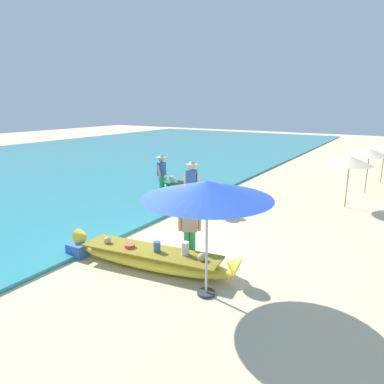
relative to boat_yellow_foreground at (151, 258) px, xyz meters
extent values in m
plane|color=beige|center=(0.15, 1.07, -0.25)|extent=(80.00, 80.00, 0.00)
cube|color=teal|center=(-13.86, 9.07, -0.20)|extent=(24.00, 56.00, 0.10)
ellipsoid|color=yellow|center=(-0.01, 0.00, -0.04)|extent=(4.09, 1.32, 0.42)
cone|color=yellow|center=(1.94, 0.28, 0.22)|extent=(0.48, 0.51, 0.53)
cone|color=yellow|center=(-1.95, -0.28, 0.22)|extent=(0.48, 0.51, 0.53)
cube|color=olive|center=(-0.01, 0.00, 0.17)|extent=(3.46, 1.25, 0.04)
sphere|color=tan|center=(-1.16, -0.22, 0.26)|extent=(0.18, 0.18, 0.18)
cylinder|color=#B74C38|center=(-0.52, -0.14, 0.22)|extent=(0.24, 0.24, 0.10)
cylinder|color=#386699|center=(0.17, 0.01, 0.30)|extent=(0.17, 0.17, 0.26)
cylinder|color=silver|center=(0.81, 0.21, 0.33)|extent=(0.18, 0.18, 0.32)
sphere|color=tan|center=(1.27, 0.16, 0.26)|extent=(0.19, 0.19, 0.19)
ellipsoid|color=#38B760|center=(-2.20, 5.20, 0.02)|extent=(3.89, 2.13, 0.56)
cone|color=#38B760|center=(-0.43, 4.45, 0.35)|extent=(0.52, 0.51, 0.46)
cone|color=#38B760|center=(-3.98, 5.95, 0.35)|extent=(0.52, 0.51, 0.46)
cube|color=#1E6435|center=(-2.20, 5.20, 0.30)|extent=(3.31, 1.90, 0.04)
cylinder|color=silver|center=(-3.32, 5.58, 0.44)|extent=(0.20, 0.20, 0.28)
cube|color=#9E754C|center=(-2.64, 5.35, 0.42)|extent=(0.33, 0.37, 0.23)
sphere|color=tan|center=(-2.00, 5.21, 0.39)|extent=(0.17, 0.17, 0.17)
cylinder|color=silver|center=(-1.50, 4.89, 0.45)|extent=(0.15, 0.15, 0.29)
cylinder|color=#333842|center=(-1.54, 4.41, 0.19)|extent=(0.14, 0.14, 0.88)
cylinder|color=#333842|center=(-1.67, 4.36, 0.19)|extent=(0.14, 0.14, 0.88)
cube|color=#3356B2|center=(-1.60, 4.39, 0.92)|extent=(0.41, 0.33, 0.58)
cylinder|color=beige|center=(-1.38, 4.45, 0.87)|extent=(0.15, 0.22, 0.53)
cylinder|color=beige|center=(-1.81, 4.29, 0.87)|extent=(0.15, 0.22, 0.53)
sphere|color=beige|center=(-1.60, 4.39, 1.33)|extent=(0.22, 0.22, 0.22)
cylinder|color=tan|center=(-1.60, 4.39, 1.41)|extent=(0.44, 0.44, 0.02)
cone|color=tan|center=(-1.60, 4.39, 1.48)|extent=(0.26, 0.26, 0.12)
cylinder|color=green|center=(0.56, 0.67, 0.16)|extent=(0.14, 0.14, 0.82)
cylinder|color=green|center=(0.68, 0.74, 0.16)|extent=(0.14, 0.14, 0.82)
cube|color=tan|center=(0.62, 0.70, 0.83)|extent=(0.42, 0.37, 0.52)
cylinder|color=tan|center=(0.42, 0.60, 0.78)|extent=(0.17, 0.21, 0.48)
cylinder|color=tan|center=(0.81, 0.84, 0.78)|extent=(0.17, 0.21, 0.48)
sphere|color=tan|center=(0.62, 0.70, 1.21)|extent=(0.22, 0.22, 0.22)
cylinder|color=green|center=(-3.60, 5.34, 0.20)|extent=(0.14, 0.14, 0.90)
cylinder|color=green|center=(-3.58, 5.20, 0.20)|extent=(0.14, 0.14, 0.90)
cube|color=#3356B2|center=(-3.59, 5.27, 0.92)|extent=(0.27, 0.39, 0.54)
cylinder|color=tan|center=(-3.61, 5.50, 0.87)|extent=(0.20, 0.12, 0.49)
cylinder|color=tan|center=(-3.54, 5.04, 0.87)|extent=(0.20, 0.12, 0.49)
sphere|color=tan|center=(-3.59, 5.27, 1.31)|extent=(0.22, 0.22, 0.22)
cylinder|color=tan|center=(-3.59, 5.27, 1.39)|extent=(0.44, 0.44, 0.02)
cone|color=tan|center=(-3.59, 5.27, 1.46)|extent=(0.26, 0.26, 0.12)
cylinder|color=#B7B7BC|center=(1.67, -0.34, 0.91)|extent=(0.05, 0.05, 2.32)
cone|color=blue|center=(1.67, -0.34, 1.93)|extent=(2.49, 2.49, 0.33)
cylinder|color=#333338|center=(1.67, -0.34, -0.22)|extent=(0.36, 0.36, 0.06)
cylinder|color=#8E6B47|center=(3.07, 7.63, 0.70)|extent=(0.04, 0.04, 1.90)
cone|color=beige|center=(3.07, 7.63, 1.50)|extent=(1.60, 1.60, 0.32)
cylinder|color=#8E6B47|center=(3.45, 10.42, 0.70)|extent=(0.04, 0.04, 1.90)
cone|color=beige|center=(3.45, 10.42, 1.50)|extent=(1.60, 1.60, 0.32)
cylinder|color=#8E6B47|center=(3.88, 13.11, 0.70)|extent=(0.04, 0.04, 1.90)
cube|color=blue|center=(-1.97, -0.47, -0.09)|extent=(0.50, 0.38, 0.32)
camera|label=1|loc=(4.71, -5.79, 3.48)|focal=32.30mm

